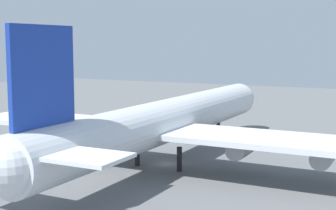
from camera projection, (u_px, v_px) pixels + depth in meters
The scene contains 4 objects.
ground_plane at pixel (168, 164), 70.54m from camera, with size 266.15×266.15×0.00m, color slate.
cargo_airplane at pixel (167, 121), 69.39m from camera, with size 66.54×59.08×18.82m.
catering_truck at pixel (155, 114), 111.89m from camera, with size 3.43×4.15×2.21m.
safety_cone_nose at pixel (234, 129), 97.22m from camera, with size 0.51×0.51×0.72m, color orange.
Camera 1 is at (-61.36, -31.46, 17.11)m, focal length 52.80 mm.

